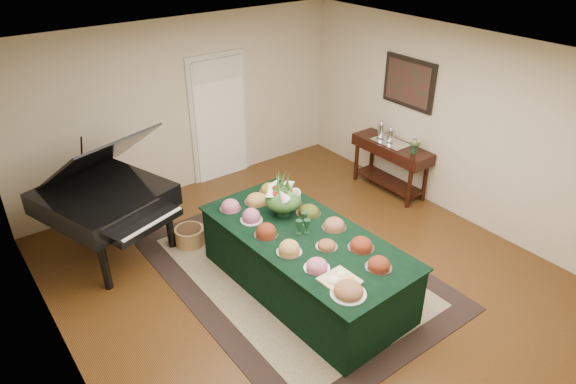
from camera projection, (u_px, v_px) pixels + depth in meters
ground at (302, 274)px, 6.49m from camera, size 6.00×6.00×0.00m
area_rug at (291, 271)px, 6.53m from camera, size 2.74×3.84×0.01m
kitchen_doorway at (220, 119)px, 8.38m from camera, size 1.05×0.07×2.10m
buffet_table at (305, 262)px, 6.05m from camera, size 1.36×2.70×0.78m
food_platters at (299, 229)px, 5.88m from camera, size 1.04×2.44×0.12m
cutting_board at (339, 278)px, 5.14m from camera, size 0.36×0.36×0.10m
green_goblets at (303, 224)px, 5.90m from camera, size 0.24×0.22×0.18m
floral_centerpiece at (283, 195)px, 6.13m from camera, size 0.46×0.46×0.46m
grand_piano at (105, 198)px, 6.51m from camera, size 1.72×1.91×1.67m
wicker_basket at (190, 236)px, 7.00m from camera, size 0.40×0.40×0.25m
mahogany_sideboard at (391, 154)px, 8.12m from camera, size 0.45×1.36×0.82m
tea_service at (386, 134)px, 8.07m from camera, size 0.34×0.58×0.30m
pink_bouquet at (415, 143)px, 7.65m from camera, size 0.19×0.19×0.24m
wall_painting at (409, 83)px, 7.69m from camera, size 0.05×0.95×0.75m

